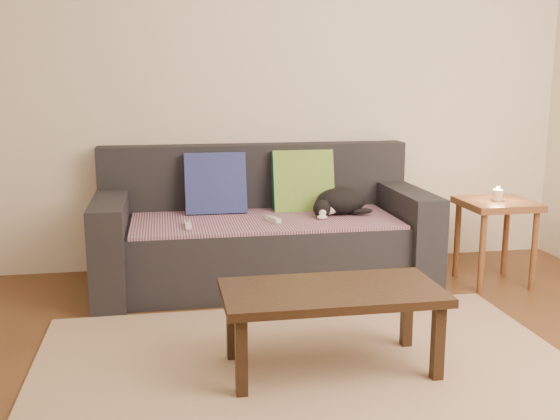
{
  "coord_description": "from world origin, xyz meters",
  "views": [
    {
      "loc": [
        -0.62,
        -2.52,
        1.32
      ],
      "look_at": [
        0.05,
        1.2,
        0.55
      ],
      "focal_mm": 42.0,
      "sensor_mm": 36.0,
      "label": 1
    }
  ],
  "objects_px": {
    "sofa": "(262,235)",
    "wii_remote_b": "(273,219)",
    "wii_remote_a": "(188,225)",
    "cat": "(340,202)",
    "side_table": "(496,215)",
    "coffee_table": "(332,299)"
  },
  "relations": [
    {
      "from": "wii_remote_b",
      "to": "coffee_table",
      "type": "xyz_separation_m",
      "value": [
        0.07,
        -1.19,
        -0.11
      ]
    },
    {
      "from": "sofa",
      "to": "cat",
      "type": "distance_m",
      "value": 0.55
    },
    {
      "from": "sofa",
      "to": "side_table",
      "type": "distance_m",
      "value": 1.51
    },
    {
      "from": "cat",
      "to": "sofa",
      "type": "bearing_deg",
      "value": 177.84
    },
    {
      "from": "sofa",
      "to": "cat",
      "type": "xyz_separation_m",
      "value": [
        0.5,
        -0.05,
        0.21
      ]
    },
    {
      "from": "sofa",
      "to": "wii_remote_b",
      "type": "height_order",
      "value": "sofa"
    },
    {
      "from": "sofa",
      "to": "wii_remote_a",
      "type": "relative_size",
      "value": 14.0
    },
    {
      "from": "side_table",
      "to": "coffee_table",
      "type": "xyz_separation_m",
      "value": [
        -1.36,
        -1.07,
        -0.11
      ]
    },
    {
      "from": "wii_remote_a",
      "to": "cat",
      "type": "bearing_deg",
      "value": -80.01
    },
    {
      "from": "cat",
      "to": "coffee_table",
      "type": "height_order",
      "value": "cat"
    },
    {
      "from": "wii_remote_a",
      "to": "wii_remote_b",
      "type": "bearing_deg",
      "value": -85.03
    },
    {
      "from": "coffee_table",
      "to": "sofa",
      "type": "bearing_deg",
      "value": 94.34
    },
    {
      "from": "coffee_table",
      "to": "side_table",
      "type": "bearing_deg",
      "value": 38.19
    },
    {
      "from": "cat",
      "to": "wii_remote_b",
      "type": "relative_size",
      "value": 2.66
    },
    {
      "from": "sofa",
      "to": "side_table",
      "type": "xyz_separation_m",
      "value": [
        1.47,
        -0.31,
        0.14
      ]
    },
    {
      "from": "wii_remote_b",
      "to": "sofa",
      "type": "bearing_deg",
      "value": -7.29
    },
    {
      "from": "cat",
      "to": "wii_remote_b",
      "type": "xyz_separation_m",
      "value": [
        -0.46,
        -0.14,
        -0.07
      ]
    },
    {
      "from": "wii_remote_a",
      "to": "sofa",
      "type": "bearing_deg",
      "value": -64.41
    },
    {
      "from": "cat",
      "to": "coffee_table",
      "type": "relative_size",
      "value": 0.41
    },
    {
      "from": "sofa",
      "to": "wii_remote_a",
      "type": "distance_m",
      "value": 0.57
    },
    {
      "from": "cat",
      "to": "wii_remote_a",
      "type": "relative_size",
      "value": 2.66
    },
    {
      "from": "coffee_table",
      "to": "cat",
      "type": "bearing_deg",
      "value": 73.42
    }
  ]
}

